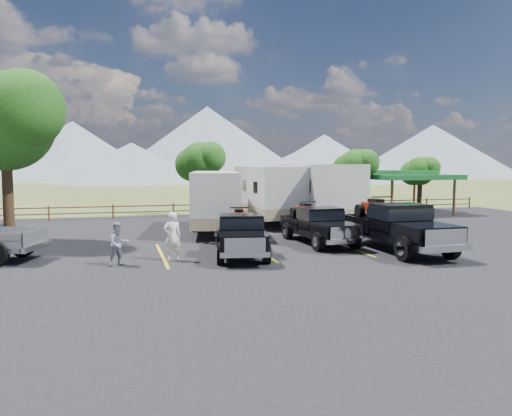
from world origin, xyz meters
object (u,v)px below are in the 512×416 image
object	(u,v)px
pavilion	(404,176)
tree_big_nw	(4,121)
person_a	(172,236)
rig_right	(396,225)
rig_center	(318,224)
trailer_right	(312,193)
rig_left	(241,233)
trailer_center	(268,194)
trailer_left	(215,201)
person_b	(119,244)

from	to	relation	value
pavilion	tree_big_nw	bearing A→B (deg)	-162.66
person_a	rig_right	bearing A→B (deg)	172.46
tree_big_nw	pavilion	world-z (taller)	tree_big_nw
rig_center	trailer_right	world-z (taller)	trailer_right
tree_big_nw	pavilion	bearing A→B (deg)	17.34
rig_center	rig_left	bearing A→B (deg)	-157.50
tree_big_nw	rig_left	world-z (taller)	tree_big_nw
rig_left	trailer_center	world-z (taller)	trailer_center
rig_left	trailer_right	world-z (taller)	trailer_right
trailer_right	person_a	world-z (taller)	trailer_right
tree_big_nw	rig_center	world-z (taller)	tree_big_nw
trailer_left	person_b	size ratio (longest dim) A/B	5.93
tree_big_nw	person_b	distance (m)	9.59
rig_right	person_b	bearing A→B (deg)	-178.75
trailer_left	rig_left	bearing A→B (deg)	-81.86
person_b	rig_left	bearing A→B (deg)	-9.77
trailer_left	rig_center	bearing A→B (deg)	-42.84
trailer_left	person_a	world-z (taller)	trailer_left
rig_center	person_b	bearing A→B (deg)	-164.31
tree_big_nw	rig_center	bearing A→B (deg)	-16.00
pavilion	trailer_center	distance (m)	12.41
rig_right	pavilion	bearing A→B (deg)	57.13
tree_big_nw	rig_right	bearing A→B (deg)	-21.84
rig_left	rig_right	bearing A→B (deg)	4.52
pavilion	trailer_right	bearing A→B (deg)	-151.12
pavilion	person_b	xyz separation A→B (m)	(-20.65, -14.70, -1.96)
rig_right	person_b	xyz separation A→B (m)	(-11.29, -0.24, -0.28)
rig_center	rig_right	size ratio (longest dim) A/B	0.85
tree_big_nw	trailer_left	world-z (taller)	tree_big_nw
pavilion	person_a	xyz separation A→B (m)	(-18.70, -14.28, -1.83)
rig_left	rig_center	xyz separation A→B (m)	(4.09, 1.86, 0.01)
person_a	trailer_left	bearing A→B (deg)	-118.51
tree_big_nw	rig_center	size ratio (longest dim) A/B	1.39
rig_left	trailer_right	bearing A→B (deg)	63.46
rig_left	rig_right	xyz separation A→B (m)	(6.57, -0.70, 0.18)
rig_right	person_a	distance (m)	9.35
pavilion	trailer_right	distance (m)	10.83
rig_right	trailer_right	world-z (taller)	trailer_right
pavilion	rig_right	xyz separation A→B (m)	(-9.36, -14.46, -1.68)
tree_big_nw	person_a	xyz separation A→B (m)	(6.84, -6.30, -4.63)
rig_center	trailer_center	bearing A→B (deg)	87.68
trailer_center	person_a	bearing A→B (deg)	-122.04
rig_left	pavilion	bearing A→B (deg)	51.44
trailer_left	trailer_center	distance (m)	4.93
person_b	trailer_center	bearing A→B (deg)	29.98
rig_left	rig_center	size ratio (longest dim) A/B	1.02
rig_left	person_b	xyz separation A→B (m)	(-4.72, -0.94, -0.10)
rig_right	person_a	size ratio (longest dim) A/B	3.58
rig_right	tree_big_nw	bearing A→B (deg)	158.19
person_a	person_b	world-z (taller)	person_a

